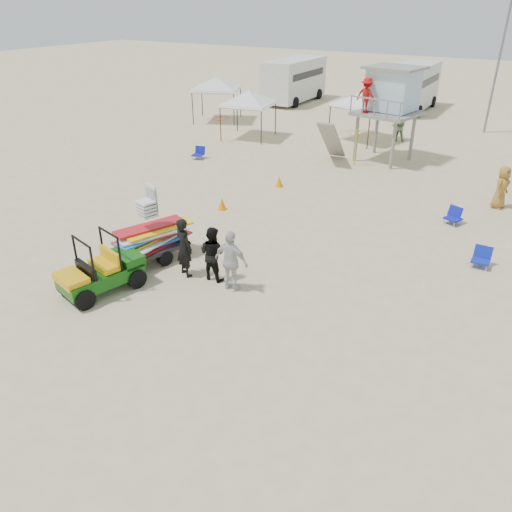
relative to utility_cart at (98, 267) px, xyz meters
The scene contains 21 objects.
ground 3.73m from the utility_cart, 14.88° to the right, with size 140.00×140.00×0.00m, color beige.
utility_cart is the anchor object (origin of this frame).
surf_trailer 2.33m from the utility_cart, 89.89° to the left, with size 1.79×2.58×2.24m.
man_left 2.54m from the utility_cart, 53.21° to the left, with size 0.68×0.45×1.88m, color black.
man_mid 3.29m from the utility_cart, 43.92° to the left, with size 0.83×0.64×1.70m, color black.
man_right 3.81m from the utility_cart, 32.26° to the left, with size 1.09×0.45×1.86m, color silver.
lifeguard_tower 17.43m from the utility_cart, 80.66° to the left, with size 3.29×3.29×4.52m.
canopy_white_a 18.40m from the utility_cart, 107.90° to the left, with size 3.15×3.15×3.17m.
canopy_white_b 22.62m from the utility_cart, 115.98° to the left, with size 3.85×3.85×3.30m.
canopy_white_c 20.43m from the utility_cart, 88.59° to the left, with size 3.64×3.64×3.24m.
umbrella_a 16.85m from the utility_cart, 112.48° to the left, with size 1.72×1.75×1.57m, color #AC2012.
umbrella_b 15.47m from the utility_cart, 82.76° to the left, with size 2.04×2.08×1.87m, color yellow.
cone_near 10.61m from the utility_cart, 89.11° to the left, with size 0.34×0.34×0.50m, color orange.
cone_far 7.04m from the utility_cart, 94.12° to the left, with size 0.34×0.34×0.50m, color orange.
beach_chair_a 13.47m from the utility_cart, 114.37° to the left, with size 0.64×0.70×0.64m.
beach_chair_b 11.81m from the utility_cart, 38.28° to the left, with size 0.54×0.58×0.64m.
beach_chair_c 12.98m from the utility_cart, 53.02° to the left, with size 0.70×0.77×0.64m.
rv_far_left 30.29m from the utility_cart, 106.27° to the left, with size 2.64×6.80×3.25m.
rv_mid_left 30.58m from the utility_cart, 89.03° to the left, with size 2.65×6.50×3.25m.
light_pole_left 27.06m from the utility_cart, 75.95° to the left, with size 0.14×0.14×8.00m, color slate.
distant_beachgoers 18.09m from the utility_cart, 71.89° to the left, with size 7.45×9.14×1.72m.
Camera 1 is at (6.73, -7.48, 7.68)m, focal length 35.00 mm.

